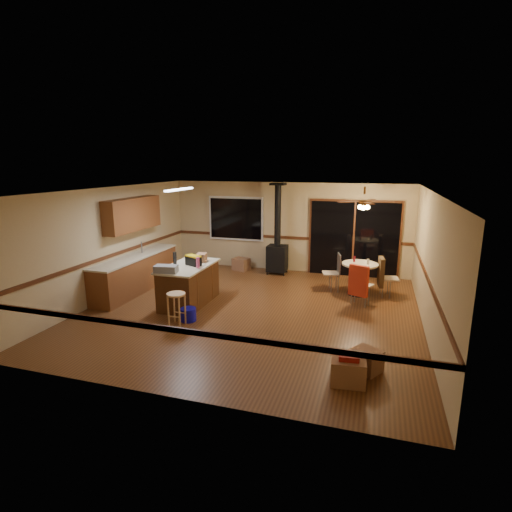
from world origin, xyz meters
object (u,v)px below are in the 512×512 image
at_px(wood_stove, 277,249).
at_px(blue_bucket, 188,314).
at_px(chair_left, 335,268).
at_px(toolbox_grey, 166,269).
at_px(toolbox_black, 193,261).
at_px(box_corner_a, 348,371).
at_px(bar_stool, 177,309).
at_px(chair_near, 359,281).
at_px(box_corner_b, 366,360).
at_px(chair_right, 382,272).
at_px(dining_table, 360,273).
at_px(box_under_window, 241,264).
at_px(kitchen_island, 189,284).

relative_size(wood_stove, blue_bucket, 7.90).
bearing_deg(chair_left, toolbox_grey, -141.42).
xyz_separation_m(toolbox_black, box_corner_a, (3.62, -2.45, -0.81)).
bearing_deg(toolbox_grey, bar_stool, -47.31).
xyz_separation_m(chair_near, box_corner_b, (0.28, -2.90, -0.43)).
bearing_deg(blue_bucket, box_corner_a, -23.84).
height_order(blue_bucket, chair_left, chair_left).
bearing_deg(blue_bucket, wood_stove, 77.86).
height_order(wood_stove, chair_right, wood_stove).
relative_size(bar_stool, chair_left, 1.29).
distance_m(toolbox_grey, chair_near, 4.22).
height_order(dining_table, box_under_window, dining_table).
xyz_separation_m(toolbox_black, chair_left, (2.96, 1.89, -0.41)).
bearing_deg(chair_left, blue_bucket, -132.45).
bearing_deg(toolbox_grey, blue_bucket, -24.44).
xyz_separation_m(box_corner_a, box_corner_b, (0.24, 0.44, -0.02)).
bearing_deg(toolbox_grey, kitchen_island, 74.70).
height_order(wood_stove, chair_left, wood_stove).
height_order(wood_stove, chair_near, wood_stove).
bearing_deg(chair_near, box_corner_a, -89.40).
height_order(bar_stool, blue_bucket, bar_stool).
distance_m(bar_stool, box_corner_a, 3.60).
bearing_deg(chair_left, dining_table, -11.86).
height_order(chair_left, box_corner_a, chair_left).
distance_m(wood_stove, bar_stool, 4.40).
height_order(box_corner_a, box_corner_b, box_corner_a).
xyz_separation_m(wood_stove, box_corner_b, (2.68, -5.02, -0.56)).
distance_m(chair_near, box_under_window, 4.15).
distance_m(toolbox_black, box_under_window, 3.17).
xyz_separation_m(kitchen_island, dining_table, (3.67, 1.80, 0.08)).
bearing_deg(chair_left, box_corner_b, -76.92).
bearing_deg(bar_stool, box_corner_a, -19.12).
bearing_deg(kitchen_island, blue_bucket, -65.19).
distance_m(toolbox_black, dining_table, 4.00).
bearing_deg(box_under_window, chair_left, -22.00).
xyz_separation_m(blue_bucket, chair_right, (3.75, 2.78, 0.46)).
relative_size(chair_near, box_under_window, 1.54).
distance_m(kitchen_island, chair_right, 4.57).
xyz_separation_m(bar_stool, chair_left, (2.74, 3.16, 0.26)).
distance_m(kitchen_island, box_corner_a, 4.45).
bearing_deg(box_corner_a, box_under_window, 122.87).
height_order(toolbox_grey, chair_near, toolbox_grey).
distance_m(chair_near, box_corner_b, 2.95).
bearing_deg(box_under_window, chair_right, -17.59).
relative_size(kitchen_island, blue_bucket, 5.27).
distance_m(toolbox_black, box_corner_b, 4.44).
bearing_deg(blue_bucket, chair_right, 36.53).
relative_size(toolbox_grey, chair_right, 0.68).
relative_size(wood_stove, bar_stool, 3.78).
xyz_separation_m(box_under_window, box_corner_b, (3.80, -5.07, -0.01)).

